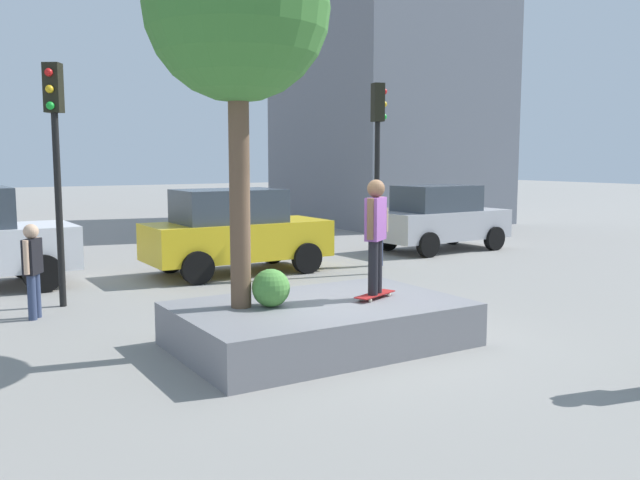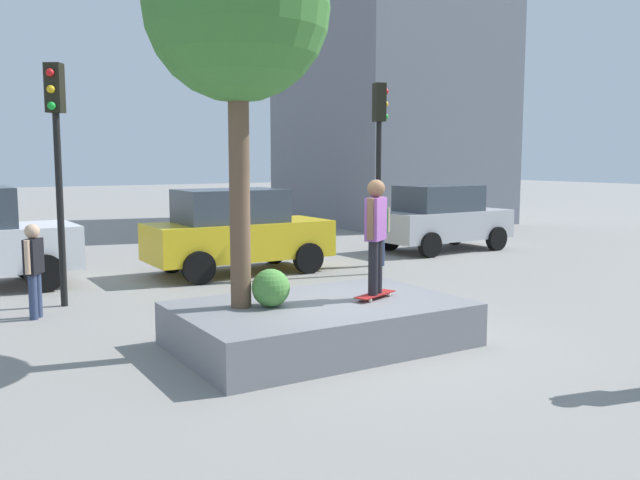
{
  "view_description": "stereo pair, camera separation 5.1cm",
  "coord_description": "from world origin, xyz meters",
  "px_view_note": "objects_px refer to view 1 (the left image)",
  "views": [
    {
      "loc": [
        -5.5,
        -8.0,
        2.65
      ],
      "look_at": [
        -0.59,
        0.04,
        1.51
      ],
      "focal_mm": 37.99,
      "sensor_mm": 36.0,
      "label": 1
    },
    {
      "loc": [
        -5.46,
        -8.03,
        2.65
      ],
      "look_at": [
        -0.59,
        0.04,
        1.51
      ],
      "focal_mm": 37.99,
      "sensor_mm": 36.0,
      "label": 2
    }
  ],
  "objects_px": {
    "planter_ledge": "(320,324)",
    "plaza_tree": "(237,11)",
    "skateboarder": "(376,228)",
    "passerby_with_bag": "(33,264)",
    "traffic_light_corner": "(378,145)",
    "pedestrian_crossing": "(376,226)",
    "skateboard": "(375,295)",
    "traffic_light_median": "(55,142)",
    "sedan_parked": "(440,218)",
    "taxi_cab": "(235,231)"
  },
  "relations": [
    {
      "from": "skateboarder",
      "to": "passerby_with_bag",
      "type": "relative_size",
      "value": 1.05
    },
    {
      "from": "plaza_tree",
      "to": "planter_ledge",
      "type": "bearing_deg",
      "value": -17.65
    },
    {
      "from": "plaza_tree",
      "to": "taxi_cab",
      "type": "relative_size",
      "value": 1.24
    },
    {
      "from": "traffic_light_median",
      "to": "pedestrian_crossing",
      "type": "relative_size",
      "value": 2.51
    },
    {
      "from": "planter_ledge",
      "to": "skateboarder",
      "type": "distance_m",
      "value": 1.59
    },
    {
      "from": "skateboarder",
      "to": "sedan_parked",
      "type": "distance_m",
      "value": 10.1
    },
    {
      "from": "planter_ledge",
      "to": "passerby_with_bag",
      "type": "relative_size",
      "value": 2.52
    },
    {
      "from": "skateboard",
      "to": "sedan_parked",
      "type": "xyz_separation_m",
      "value": [
        7.33,
        6.9,
        0.29
      ]
    },
    {
      "from": "plaza_tree",
      "to": "taxi_cab",
      "type": "bearing_deg",
      "value": 66.41
    },
    {
      "from": "traffic_light_median",
      "to": "passerby_with_bag",
      "type": "relative_size",
      "value": 2.71
    },
    {
      "from": "plaza_tree",
      "to": "passerby_with_bag",
      "type": "relative_size",
      "value": 3.31
    },
    {
      "from": "skateboard",
      "to": "sedan_parked",
      "type": "bearing_deg",
      "value": 43.27
    },
    {
      "from": "sedan_parked",
      "to": "planter_ledge",
      "type": "bearing_deg",
      "value": -140.51
    },
    {
      "from": "skateboard",
      "to": "taxi_cab",
      "type": "distance_m",
      "value": 6.42
    },
    {
      "from": "skateboard",
      "to": "sedan_parked",
      "type": "height_order",
      "value": "sedan_parked"
    },
    {
      "from": "skateboarder",
      "to": "traffic_light_corner",
      "type": "height_order",
      "value": "traffic_light_corner"
    },
    {
      "from": "taxi_cab",
      "to": "passerby_with_bag",
      "type": "relative_size",
      "value": 2.66
    },
    {
      "from": "planter_ledge",
      "to": "traffic_light_corner",
      "type": "relative_size",
      "value": 0.92
    },
    {
      "from": "sedan_parked",
      "to": "traffic_light_median",
      "type": "height_order",
      "value": "traffic_light_median"
    },
    {
      "from": "skateboard",
      "to": "traffic_light_median",
      "type": "bearing_deg",
      "value": 126.22
    },
    {
      "from": "taxi_cab",
      "to": "skateboard",
      "type": "bearing_deg",
      "value": -95.88
    },
    {
      "from": "planter_ledge",
      "to": "taxi_cab",
      "type": "xyz_separation_m",
      "value": [
        1.5,
        6.21,
        0.69
      ]
    },
    {
      "from": "planter_ledge",
      "to": "passerby_with_bag",
      "type": "height_order",
      "value": "passerby_with_bag"
    },
    {
      "from": "skateboard",
      "to": "pedestrian_crossing",
      "type": "xyz_separation_m",
      "value": [
        4.1,
        5.58,
        0.32
      ]
    },
    {
      "from": "sedan_parked",
      "to": "traffic_light_median",
      "type": "bearing_deg",
      "value": -168.72
    },
    {
      "from": "skateboarder",
      "to": "taxi_cab",
      "type": "xyz_separation_m",
      "value": [
        0.66,
        6.38,
        -0.65
      ]
    },
    {
      "from": "planter_ledge",
      "to": "traffic_light_median",
      "type": "distance_m",
      "value": 5.9
    },
    {
      "from": "taxi_cab",
      "to": "plaza_tree",
      "type": "bearing_deg",
      "value": -113.59
    },
    {
      "from": "plaza_tree",
      "to": "traffic_light_corner",
      "type": "distance_m",
      "value": 6.92
    },
    {
      "from": "traffic_light_corner",
      "to": "sedan_parked",
      "type": "bearing_deg",
      "value": 30.17
    },
    {
      "from": "sedan_parked",
      "to": "traffic_light_corner",
      "type": "xyz_separation_m",
      "value": [
        -3.92,
        -2.28,
        2.0
      ]
    },
    {
      "from": "skateboarder",
      "to": "pedestrian_crossing",
      "type": "height_order",
      "value": "skateboarder"
    },
    {
      "from": "plaza_tree",
      "to": "pedestrian_crossing",
      "type": "relative_size",
      "value": 3.06
    },
    {
      "from": "traffic_light_corner",
      "to": "pedestrian_crossing",
      "type": "height_order",
      "value": "traffic_light_corner"
    },
    {
      "from": "planter_ledge",
      "to": "plaza_tree",
      "type": "relative_size",
      "value": 0.76
    },
    {
      "from": "traffic_light_median",
      "to": "traffic_light_corner",
      "type": "bearing_deg",
      "value": -1.0
    },
    {
      "from": "taxi_cab",
      "to": "passerby_with_bag",
      "type": "xyz_separation_m",
      "value": [
        -4.72,
        -2.39,
        -0.08
      ]
    },
    {
      "from": "traffic_light_corner",
      "to": "pedestrian_crossing",
      "type": "distance_m",
      "value": 2.3
    },
    {
      "from": "taxi_cab",
      "to": "traffic_light_corner",
      "type": "height_order",
      "value": "traffic_light_corner"
    },
    {
      "from": "pedestrian_crossing",
      "to": "traffic_light_median",
      "type": "bearing_deg",
      "value": -173.71
    },
    {
      "from": "skateboarder",
      "to": "traffic_light_median",
      "type": "xyz_separation_m",
      "value": [
        -3.48,
        4.75,
        1.29
      ]
    },
    {
      "from": "plaza_tree",
      "to": "traffic_light_median",
      "type": "distance_m",
      "value": 4.81
    },
    {
      "from": "plaza_tree",
      "to": "pedestrian_crossing",
      "type": "bearing_deg",
      "value": 40.19
    },
    {
      "from": "taxi_cab",
      "to": "traffic_light_median",
      "type": "relative_size",
      "value": 0.98
    },
    {
      "from": "plaza_tree",
      "to": "passerby_with_bag",
      "type": "distance_m",
      "value": 5.49
    },
    {
      "from": "skateboard",
      "to": "passerby_with_bag",
      "type": "height_order",
      "value": "passerby_with_bag"
    },
    {
      "from": "skateboard",
      "to": "planter_ledge",
      "type": "bearing_deg",
      "value": 168.74
    },
    {
      "from": "planter_ledge",
      "to": "skateboard",
      "type": "relative_size",
      "value": 4.85
    },
    {
      "from": "skateboarder",
      "to": "passerby_with_bag",
      "type": "height_order",
      "value": "skateboarder"
    },
    {
      "from": "traffic_light_corner",
      "to": "traffic_light_median",
      "type": "xyz_separation_m",
      "value": [
        -6.89,
        0.12,
        -0.02
      ]
    }
  ]
}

